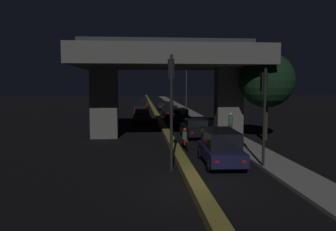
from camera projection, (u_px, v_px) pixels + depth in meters
ground_plane at (194, 187)px, 13.69m from camera, size 200.00×200.00×0.00m
median_divider at (155, 111)px, 48.37m from camera, size 0.60×126.00×0.36m
sidewalk_right at (195, 117)px, 41.87m from camera, size 2.05×126.00×0.15m
elevated_overpass at (167, 64)px, 26.00m from camera, size 14.22×9.96×7.90m
traffic_light_left_of_median at (171, 93)px, 15.92m from camera, size 0.30×0.49×5.70m
traffic_light_right_of_median at (264, 101)px, 16.37m from camera, size 0.30×0.49×5.06m
street_lamp at (184, 77)px, 45.62m from camera, size 2.56×0.32×8.73m
car_dark_blue_lead at (221, 147)px, 17.39m from camera, size 2.10×4.33×1.85m
car_black_second at (195, 128)px, 26.14m from camera, size 2.07×4.21×1.46m
car_dark_green_third at (179, 116)px, 34.65m from camera, size 1.94×4.59×1.66m
car_black_fourth at (171, 111)px, 42.38m from camera, size 1.97×4.49×1.45m
car_dark_red_fifth at (168, 107)px, 48.32m from camera, size 1.83×3.96×1.59m
car_dark_blue_sixth at (163, 105)px, 53.92m from camera, size 1.96×4.61×1.34m
car_dark_red_lead_oncoming at (142, 116)px, 35.89m from camera, size 2.02×4.23×1.52m
car_dark_red_second_oncoming at (141, 109)px, 45.75m from camera, size 2.00×4.45×1.56m
car_dark_red_third_oncoming at (142, 102)px, 58.33m from camera, size 2.09×4.76×1.88m
motorcycle_red_filtering_near at (185, 140)px, 21.47m from camera, size 0.34×1.81×1.42m
pedestrian_on_sidewalk at (230, 124)px, 26.17m from camera, size 0.37×0.37×1.84m
roadside_tree_kerbside_near at (267, 80)px, 24.50m from camera, size 4.12×4.12×6.61m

